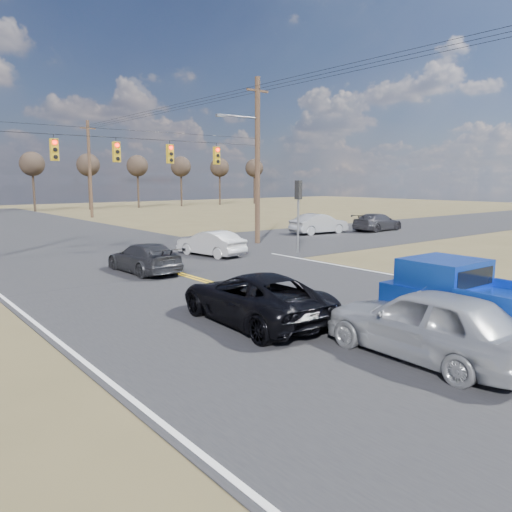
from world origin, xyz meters
TOP-DOWN VIEW (x-y plane):
  - ground at (0.00, 0.00)m, footprint 160.00×160.00m
  - road_main at (0.00, 10.00)m, footprint 14.00×120.00m
  - road_cross at (0.00, 18.00)m, footprint 120.00×12.00m
  - signal_gantry at (0.50, 17.79)m, footprint 19.60×4.83m
  - utility_poles at (0.00, 17.00)m, footprint 19.60×58.32m
  - treeline at (0.00, 26.96)m, footprint 87.00×117.80m
  - pickup_truck at (0.80, -0.76)m, footprint 2.23×5.38m
  - silver_suv at (-0.80, -0.17)m, footprint 2.00×4.81m
  - black_suv at (-1.97, 4.48)m, footprint 2.59×5.15m
  - white_car_queue at (3.87, 15.50)m, footprint 2.04×4.16m
  - dgrey_car_queue at (-0.97, 13.31)m, footprint 1.85×4.40m
  - cross_car_east_near at (16.02, 19.54)m, footprint 1.95×4.60m
  - cross_car_east_far at (21.10, 18.21)m, footprint 2.27×4.88m

SIDE VIEW (x-z plane):
  - ground at x=0.00m, z-range 0.00..0.00m
  - road_main at x=0.00m, z-range -0.01..0.01m
  - road_cross at x=0.00m, z-range -0.01..0.01m
  - dgrey_car_queue at x=-0.97m, z-range 0.00..1.27m
  - white_car_queue at x=3.87m, z-range 0.00..1.31m
  - cross_car_east_far at x=21.10m, z-range 0.00..1.38m
  - black_suv at x=-1.97m, z-range 0.00..1.40m
  - cross_car_east_near at x=16.02m, z-range 0.00..1.48m
  - silver_suv at x=-0.80m, z-range 0.00..1.63m
  - pickup_truck at x=0.80m, z-range -0.03..1.97m
  - signal_gantry at x=0.50m, z-range 0.06..10.06m
  - utility_poles at x=0.00m, z-range 0.23..10.23m
  - treeline at x=0.00m, z-range 2.00..9.40m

